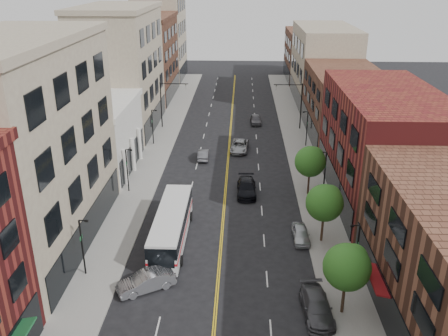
# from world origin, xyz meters

# --- Properties ---
(sidewalk_left) EXTENTS (4.00, 110.00, 0.15)m
(sidewalk_left) POSITION_xyz_m (-10.00, 35.00, 0.07)
(sidewalk_left) COLOR gray
(sidewalk_left) RESTS_ON ground
(sidewalk_right) EXTENTS (4.00, 110.00, 0.15)m
(sidewalk_right) POSITION_xyz_m (10.00, 35.00, 0.07)
(sidewalk_right) COLOR gray
(sidewalk_right) RESTS_ON ground
(bldg_l_tanoffice) EXTENTS (10.00, 22.00, 18.00)m
(bldg_l_tanoffice) POSITION_xyz_m (-17.00, 13.00, 9.00)
(bldg_l_tanoffice) COLOR gray
(bldg_l_tanoffice) RESTS_ON ground
(bldg_l_white) EXTENTS (10.00, 14.00, 8.00)m
(bldg_l_white) POSITION_xyz_m (-17.00, 31.00, 4.00)
(bldg_l_white) COLOR silver
(bldg_l_white) RESTS_ON ground
(bldg_l_far_a) EXTENTS (10.00, 20.00, 18.00)m
(bldg_l_far_a) POSITION_xyz_m (-17.00, 48.00, 9.00)
(bldg_l_far_a) COLOR gray
(bldg_l_far_a) RESTS_ON ground
(bldg_l_far_b) EXTENTS (10.00, 20.00, 15.00)m
(bldg_l_far_b) POSITION_xyz_m (-17.00, 68.00, 7.50)
(bldg_l_far_b) COLOR brown
(bldg_l_far_b) RESTS_ON ground
(bldg_l_far_c) EXTENTS (10.00, 16.00, 20.00)m
(bldg_l_far_c) POSITION_xyz_m (-17.00, 86.00, 10.00)
(bldg_l_far_c) COLOR gray
(bldg_l_far_c) RESTS_ON ground
(bldg_r_mid) EXTENTS (10.00, 22.00, 12.00)m
(bldg_r_mid) POSITION_xyz_m (17.00, 24.00, 6.00)
(bldg_r_mid) COLOR maroon
(bldg_r_mid) RESTS_ON ground
(bldg_r_far_a) EXTENTS (10.00, 20.00, 10.00)m
(bldg_r_far_a) POSITION_xyz_m (17.00, 45.00, 5.00)
(bldg_r_far_a) COLOR brown
(bldg_r_far_a) RESTS_ON ground
(bldg_r_far_b) EXTENTS (10.00, 22.00, 14.00)m
(bldg_r_far_b) POSITION_xyz_m (17.00, 66.00, 7.00)
(bldg_r_far_b) COLOR gray
(bldg_r_far_b) RESTS_ON ground
(bldg_r_far_c) EXTENTS (10.00, 18.00, 11.00)m
(bldg_r_far_c) POSITION_xyz_m (17.00, 86.00, 5.50)
(bldg_r_far_c) COLOR brown
(bldg_r_far_c) RESTS_ON ground
(tree_r_1) EXTENTS (3.40, 3.40, 5.59)m
(tree_r_1) POSITION_xyz_m (9.39, 4.07, 4.13)
(tree_r_1) COLOR black
(tree_r_1) RESTS_ON sidewalk_right
(tree_r_2) EXTENTS (3.40, 3.40, 5.59)m
(tree_r_2) POSITION_xyz_m (9.39, 14.07, 4.13)
(tree_r_2) COLOR black
(tree_r_2) RESTS_ON sidewalk_right
(tree_r_3) EXTENTS (3.40, 3.40, 5.59)m
(tree_r_3) POSITION_xyz_m (9.39, 24.07, 4.13)
(tree_r_3) COLOR black
(tree_r_3) RESTS_ON sidewalk_right
(lamp_l_1) EXTENTS (0.81, 0.55, 5.05)m
(lamp_l_1) POSITION_xyz_m (-10.95, 8.00, 2.97)
(lamp_l_1) COLOR black
(lamp_l_1) RESTS_ON sidewalk_left
(lamp_l_2) EXTENTS (0.81, 0.55, 5.05)m
(lamp_l_2) POSITION_xyz_m (-10.95, 24.00, 2.97)
(lamp_l_2) COLOR black
(lamp_l_2) RESTS_ON sidewalk_left
(lamp_l_3) EXTENTS (0.81, 0.55, 5.05)m
(lamp_l_3) POSITION_xyz_m (-10.95, 40.00, 2.97)
(lamp_l_3) COLOR black
(lamp_l_3) RESTS_ON sidewalk_left
(lamp_r_1) EXTENTS (0.81, 0.55, 5.05)m
(lamp_r_1) POSITION_xyz_m (10.95, 8.00, 2.97)
(lamp_r_1) COLOR black
(lamp_r_1) RESTS_ON sidewalk_right
(lamp_r_2) EXTENTS (0.81, 0.55, 5.05)m
(lamp_r_2) POSITION_xyz_m (10.95, 24.00, 2.97)
(lamp_r_2) COLOR black
(lamp_r_2) RESTS_ON sidewalk_right
(lamp_r_3) EXTENTS (0.81, 0.55, 5.05)m
(lamp_r_3) POSITION_xyz_m (10.95, 40.00, 2.97)
(lamp_r_3) COLOR black
(lamp_r_3) RESTS_ON sidewalk_right
(signal_mast_left) EXTENTS (4.49, 0.18, 7.20)m
(signal_mast_left) POSITION_xyz_m (-10.27, 48.00, 4.65)
(signal_mast_left) COLOR black
(signal_mast_left) RESTS_ON sidewalk_left
(signal_mast_right) EXTENTS (4.49, 0.18, 7.20)m
(signal_mast_right) POSITION_xyz_m (10.27, 48.00, 4.65)
(signal_mast_right) COLOR black
(signal_mast_right) RESTS_ON sidewalk_right
(city_bus) EXTENTS (2.89, 11.91, 3.06)m
(city_bus) POSITION_xyz_m (-4.58, 13.60, 1.78)
(city_bus) COLOR silver
(city_bus) RESTS_ON ground
(car_angle_b) EXTENTS (4.78, 3.67, 1.51)m
(car_angle_b) POSITION_xyz_m (-5.60, 6.26, 0.76)
(car_angle_b) COLOR #A8AAB0
(car_angle_b) RESTS_ON ground
(car_parked_mid) EXTENTS (2.33, 5.12, 1.45)m
(car_parked_mid) POSITION_xyz_m (7.40, 3.77, 0.73)
(car_parked_mid) COLOR #454549
(car_parked_mid) RESTS_ON ground
(car_parked_far) EXTENTS (1.59, 3.79, 1.28)m
(car_parked_far) POSITION_xyz_m (7.40, 14.23, 0.64)
(car_parked_far) COLOR #B6BABF
(car_parked_far) RESTS_ON ground
(car_lane_behind) EXTENTS (1.49, 3.98, 1.30)m
(car_lane_behind) POSITION_xyz_m (-3.32, 34.52, 0.65)
(car_lane_behind) COLOR #444549
(car_lane_behind) RESTS_ON ground
(car_lane_a) EXTENTS (2.21, 5.27, 1.52)m
(car_lane_a) POSITION_xyz_m (2.40, 24.00, 0.76)
(car_lane_a) COLOR black
(car_lane_a) RESTS_ON ground
(car_lane_b) EXTENTS (2.81, 5.31, 1.42)m
(car_lane_b) POSITION_xyz_m (1.50, 37.87, 0.71)
(car_lane_b) COLOR #95989C
(car_lane_b) RESTS_ON ground
(car_lane_c) EXTENTS (1.90, 4.31, 1.44)m
(car_lane_c) POSITION_xyz_m (4.06, 50.68, 0.72)
(car_lane_c) COLOR #4F4E53
(car_lane_c) RESTS_ON ground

